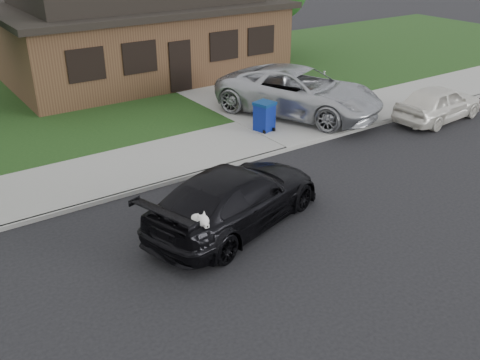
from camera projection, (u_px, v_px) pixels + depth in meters
ground at (257, 232)px, 12.77m from camera, size 120.00×120.00×0.00m
sidewalk at (161, 160)px, 16.45m from camera, size 60.00×3.00×0.12m
curb at (185, 177)px, 15.34m from camera, size 60.00×0.12×0.12m
lawn at (74, 97)px, 22.39m from camera, size 60.00×13.00×0.13m
driveway at (233, 91)px, 23.22m from camera, size 4.50×13.00×0.14m
sedan at (235, 197)px, 12.77m from camera, size 5.46×3.48×1.47m
minivan at (299, 92)px, 19.84m from camera, size 5.09×6.81×1.72m
white_compact at (438, 103)px, 19.69m from camera, size 4.02×1.85×1.33m
recycling_bin at (264, 116)px, 18.43m from camera, size 0.75×0.75×1.03m
house at (138, 30)px, 25.02m from camera, size 12.60×8.60×4.65m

